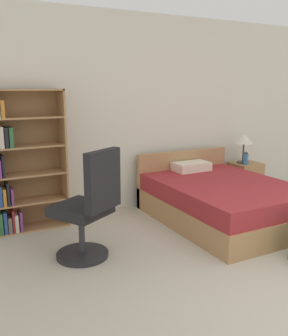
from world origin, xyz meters
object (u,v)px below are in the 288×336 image
bed (220,200)px  office_chair (89,209)px  bookshelf (14,164)px  water_bottle (246,159)px  table_lamp (244,140)px  nightstand (245,179)px

bed → office_chair: (-1.84, -0.30, 0.25)m
bookshelf → water_bottle: (3.27, -0.20, -0.20)m
table_lamp → bookshelf: bearing=178.5°
office_chair → water_bottle: size_ratio=5.92×
nightstand → water_bottle: water_bottle is taller
bed → office_chair: office_chair is taller
table_lamp → water_bottle: table_lamp is taller
bookshelf → bed: bearing=-19.1°
office_chair → water_bottle: (2.78, 0.90, 0.08)m
table_lamp → water_bottle: (-0.05, -0.12, -0.27)m
bookshelf → office_chair: size_ratio=1.49×
bookshelf → bed: (2.33, -0.81, -0.53)m
nightstand → water_bottle: 0.37m
office_chair → water_bottle: office_chair is taller
bed → water_bottle: bearing=32.6°
bed → water_bottle: 1.17m
bookshelf → nightstand: size_ratio=3.21×
table_lamp → water_bottle: bearing=-114.8°
bookshelf → nightstand: (3.37, -0.10, -0.54)m
bookshelf → water_bottle: bookshelf is taller
bookshelf → office_chair: bookshelf is taller
office_chair → nightstand: 3.06m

